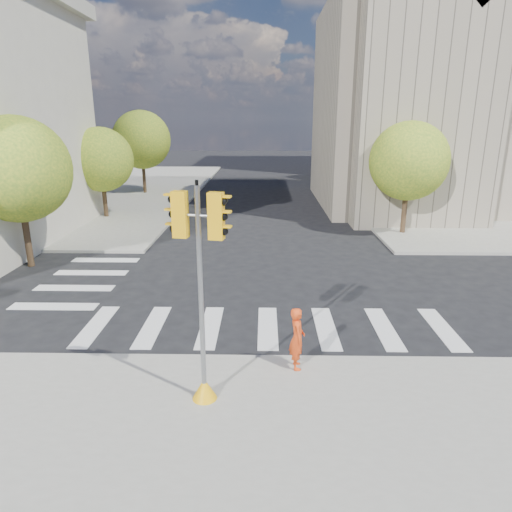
{
  "coord_description": "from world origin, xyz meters",
  "views": [
    {
      "loc": [
        -0.22,
        -14.94,
        6.23
      ],
      "look_at": [
        -0.48,
        -1.26,
        2.1
      ],
      "focal_mm": 32.0,
      "sensor_mm": 36.0,
      "label": 1
    }
  ],
  "objects": [
    {
      "name": "lamp_near",
      "position": [
        8.0,
        14.0,
        4.58
      ],
      "size": [
        0.35,
        0.18,
        8.11
      ],
      "color": "black",
      "rests_on": "sidewalk_far_right"
    },
    {
      "name": "tree_lw_mid",
      "position": [
        -10.5,
        14.0,
        3.76
      ],
      "size": [
        4.0,
        4.0,
        5.77
      ],
      "color": "#382616",
      "rests_on": "ground"
    },
    {
      "name": "sidewalk_far_right",
      "position": [
        20.0,
        26.0,
        0.07
      ],
      "size": [
        28.0,
        40.0,
        0.15
      ],
      "primitive_type": "cube",
      "color": "gray",
      "rests_on": "ground"
    },
    {
      "name": "office_tower",
      "position": [
        22.0,
        42.0,
        15.0
      ],
      "size": [
        20.0,
        18.0,
        30.0
      ],
      "primitive_type": "cube",
      "color": "#9EA0A3",
      "rests_on": "ground"
    },
    {
      "name": "traffic_signal",
      "position": [
        -1.56,
        -6.0,
        2.26
      ],
      "size": [
        1.08,
        0.56,
        4.93
      ],
      "rotation": [
        0.0,
        0.0,
        -0.2
      ],
      "color": "#F4AC0C",
      "rests_on": "sidewalk_near"
    },
    {
      "name": "photographer",
      "position": [
        0.61,
        -4.6,
        0.96
      ],
      "size": [
        0.43,
        0.62,
        1.62
      ],
      "primitive_type": "imported",
      "rotation": [
        0.0,
        0.0,
        1.64
      ],
      "color": "#DA4114",
      "rests_on": "sidewalk_near"
    },
    {
      "name": "tree_lw_far",
      "position": [
        -10.5,
        24.0,
        4.54
      ],
      "size": [
        4.8,
        4.8,
        6.95
      ],
      "color": "#382616",
      "rests_on": "ground"
    },
    {
      "name": "civic_building",
      "position": [
        15.59,
        19.12,
        7.26
      ],
      "size": [
        26.0,
        16.0,
        19.39
      ],
      "color": "gray",
      "rests_on": "ground"
    },
    {
      "name": "tree_re_mid",
      "position": [
        7.5,
        22.0,
        4.35
      ],
      "size": [
        4.6,
        4.6,
        6.66
      ],
      "color": "#382616",
      "rests_on": "ground"
    },
    {
      "name": "lamp_far",
      "position": [
        8.0,
        28.0,
        4.58
      ],
      "size": [
        0.35,
        0.18,
        8.11
      ],
      "color": "black",
      "rests_on": "sidewalk_far_right"
    },
    {
      "name": "tree_re_far",
      "position": [
        7.5,
        34.0,
        3.87
      ],
      "size": [
        4.0,
        4.0,
        5.88
      ],
      "color": "#382616",
      "rests_on": "ground"
    },
    {
      "name": "tree_lw_near",
      "position": [
        -10.5,
        4.0,
        4.2
      ],
      "size": [
        4.4,
        4.4,
        6.41
      ],
      "color": "#382616",
      "rests_on": "ground"
    },
    {
      "name": "ground",
      "position": [
        0.0,
        0.0,
        0.0
      ],
      "size": [
        160.0,
        160.0,
        0.0
      ],
      "primitive_type": "plane",
      "color": "black",
      "rests_on": "ground"
    },
    {
      "name": "tree_re_near",
      "position": [
        7.5,
        10.0,
        4.05
      ],
      "size": [
        4.2,
        4.2,
        6.16
      ],
      "color": "#382616",
      "rests_on": "ground"
    },
    {
      "name": "sidewalk_far_left",
      "position": [
        -20.0,
        26.0,
        0.07
      ],
      "size": [
        28.0,
        40.0,
        0.15
      ],
      "primitive_type": "cube",
      "color": "gray",
      "rests_on": "ground"
    }
  ]
}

